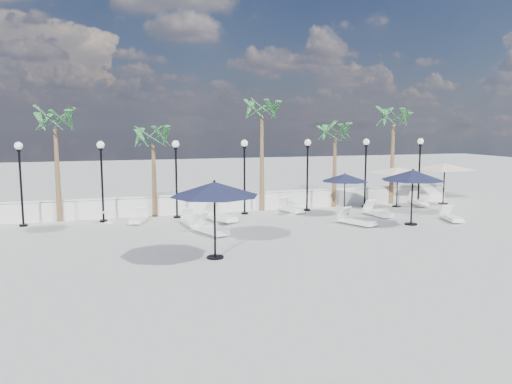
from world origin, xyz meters
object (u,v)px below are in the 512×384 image
object	(u,v)px
lounger_3	(220,216)
lounger_7	(451,217)
lounger_1	(191,221)
lounger_6	(378,212)
lounger_8	(418,202)
parasol_navy_right	(345,178)
parasol_cream_sq_b	(445,163)
parasol_navy_left	(214,189)
parasol_cream_sq_a	(398,168)
lounger_2	(210,228)
parasol_navy_mid	(413,175)
lounger_5	(357,220)
lounger_0	(139,219)
lounger_4	(290,208)

from	to	relation	value
lounger_3	lounger_7	distance (m)	11.09
lounger_7	lounger_1	bearing A→B (deg)	-177.02
lounger_6	lounger_8	size ratio (longest dim) A/B	1.00
parasol_navy_right	parasol_cream_sq_b	xyz separation A→B (m)	(7.12, 1.34, 0.48)
parasol_navy_right	parasol_navy_left	bearing A→B (deg)	-142.36
lounger_8	parasol_cream_sq_a	world-z (taller)	parasol_cream_sq_a
parasol_cream_sq_b	lounger_2	bearing A→B (deg)	-165.08
lounger_8	parasol_cream_sq_b	world-z (taller)	parasol_cream_sq_b
parasol_navy_mid	lounger_5	bearing A→B (deg)	165.82
lounger_5	lounger_6	distance (m)	2.69
parasol_navy_left	lounger_7	bearing A→B (deg)	14.31
parasol_navy_mid	lounger_6	bearing A→B (deg)	99.15
parasol_navy_mid	parasol_navy_right	world-z (taller)	parasol_navy_mid
lounger_0	lounger_1	size ratio (longest dim) A/B	0.95
lounger_0	parasol_navy_left	world-z (taller)	parasol_navy_left
parasol_cream_sq_a	parasol_navy_right	bearing A→B (deg)	-161.47
parasol_cream_sq_a	parasol_cream_sq_b	world-z (taller)	parasol_cream_sq_b
lounger_3	parasol_navy_left	size ratio (longest dim) A/B	0.71
lounger_7	parasol_navy_right	size ratio (longest dim) A/B	0.74
lounger_0	lounger_5	world-z (taller)	lounger_5
parasol_cream_sq_a	parasol_navy_mid	bearing A→B (deg)	-116.11
parasol_navy_left	parasol_navy_right	xyz separation A→B (m)	(8.27, 6.38, -0.50)
lounger_1	parasol_navy_right	distance (m)	8.24
lounger_7	parasol_navy_right	distance (m)	5.43
lounger_5	parasol_navy_left	bearing A→B (deg)	-177.65
lounger_8	parasol_navy_mid	size ratio (longest dim) A/B	0.64
lounger_0	parasol_cream_sq_b	size ratio (longest dim) A/B	0.33
lounger_0	parasol_navy_mid	xyz separation A→B (m)	(12.00, -4.24, 2.09)
lounger_3	parasol_cream_sq_b	size ratio (longest dim) A/B	0.43
lounger_1	lounger_3	bearing A→B (deg)	14.20
lounger_2	parasol_navy_right	distance (m)	8.21
parasol_navy_mid	parasol_cream_sq_a	xyz separation A→B (m)	(2.30, 4.70, -0.07)
lounger_0	lounger_8	xyz separation A→B (m)	(15.69, 0.43, 0.02)
lounger_1	lounger_5	bearing A→B (deg)	-23.49
lounger_7	parasol_cream_sq_a	xyz separation A→B (m)	(-0.02, 4.59, 2.01)
lounger_5	parasol_cream_sq_a	distance (m)	6.59
lounger_0	lounger_8	world-z (taller)	lounger_8
lounger_6	parasol_navy_right	size ratio (longest dim) A/B	0.78
lounger_8	parasol_navy_right	xyz separation A→B (m)	(-5.38, -1.30, 1.67)
lounger_4	lounger_6	world-z (taller)	lounger_6
lounger_2	lounger_4	bearing A→B (deg)	16.44
parasol_navy_right	parasol_cream_sq_a	world-z (taller)	parasol_cream_sq_a
lounger_2	lounger_6	world-z (taller)	lounger_2
lounger_7	lounger_8	size ratio (longest dim) A/B	0.94
lounger_5	parasol_cream_sq_a	xyz separation A→B (m)	(4.78, 4.08, 1.99)
lounger_4	lounger_3	bearing A→B (deg)	-174.89
lounger_8	parasol_navy_left	world-z (taller)	parasol_navy_left
lounger_7	parasol_navy_left	xyz separation A→B (m)	(-12.28, -3.13, 2.19)
lounger_2	parasol_navy_left	xyz separation A→B (m)	(-0.66, -3.79, 2.14)
lounger_3	lounger_8	world-z (taller)	lounger_3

